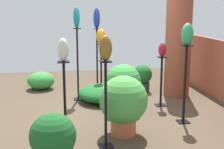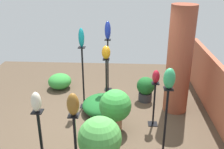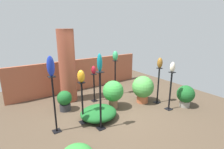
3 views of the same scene
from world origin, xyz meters
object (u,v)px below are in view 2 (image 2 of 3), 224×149
at_px(pedestal_cobalt, 108,67).
at_px(potted_plant_back_center, 146,88).
at_px(pedestal_ivory, 42,148).
at_px(art_vase_teal, 81,38).
at_px(potted_plant_mid_left, 100,140).
at_px(pedestal_teal, 83,80).
at_px(art_vase_ivory, 36,102).
at_px(potted_plant_walkway_edge, 115,107).
at_px(pedestal_amber, 106,83).
at_px(art_vase_cobalt, 108,30).
at_px(pedestal_jade, 165,125).
at_px(pedestal_ruby, 154,106).
at_px(art_vase_bronze, 73,104).
at_px(art_vase_jade, 169,78).
at_px(art_vase_ruby, 156,77).
at_px(brick_pillar, 179,61).
at_px(art_vase_amber, 106,52).

distance_m(pedestal_cobalt, potted_plant_back_center, 1.21).
bearing_deg(pedestal_cobalt, pedestal_ivory, -13.63).
distance_m(art_vase_teal, potted_plant_mid_left, 2.46).
relative_size(pedestal_teal, art_vase_ivory, 4.92).
xyz_separation_m(pedestal_teal, potted_plant_walkway_edge, (0.95, 0.81, -0.16)).
relative_size(pedestal_amber, pedestal_ivory, 0.95).
relative_size(pedestal_cobalt, art_vase_cobalt, 3.00).
distance_m(pedestal_ivory, potted_plant_mid_left, 0.94).
bearing_deg(art_vase_teal, pedestal_jade, 45.79).
bearing_deg(art_vase_teal, pedestal_cobalt, 152.28).
height_order(pedestal_ruby, potted_plant_walkway_edge, pedestal_ruby).
xyz_separation_m(art_vase_ivory, potted_plant_walkway_edge, (-1.41, 1.10, -0.85)).
bearing_deg(art_vase_ivory, pedestal_jade, 108.76).
xyz_separation_m(pedestal_ivory, art_vase_bronze, (0.08, 0.56, 0.85)).
xyz_separation_m(pedestal_amber, art_vase_jade, (1.93, 1.19, 0.99)).
xyz_separation_m(art_vase_ruby, art_vase_cobalt, (-1.70, -1.11, 0.56)).
xyz_separation_m(pedestal_cobalt, art_vase_jade, (2.67, 1.20, 0.85)).
bearing_deg(art_vase_teal, brick_pillar, 89.99).
height_order(pedestal_cobalt, art_vase_ivory, art_vase_ivory).
relative_size(art_vase_amber, potted_plant_walkway_edge, 0.36).
xyz_separation_m(brick_pillar, pedestal_ruby, (0.71, -0.59, -0.80)).
bearing_deg(art_vase_bronze, pedestal_ruby, 141.97).
relative_size(pedestal_teal, potted_plant_back_center, 2.37).
xyz_separation_m(pedestal_ivory, art_vase_ivory, (-0.00, 0.00, 0.83)).
distance_m(pedestal_jade, potted_plant_back_center, 2.11).
bearing_deg(art_vase_bronze, potted_plant_walkway_edge, 160.12).
bearing_deg(art_vase_bronze, art_vase_cobalt, 175.77).
relative_size(pedestal_amber, art_vase_bronze, 3.38).
bearing_deg(potted_plant_back_center, pedestal_ivory, -33.26).
height_order(pedestal_ivory, pedestal_ruby, pedestal_ivory).
relative_size(pedestal_teal, art_vase_cobalt, 3.16).
relative_size(art_vase_jade, potted_plant_back_center, 0.56).
bearing_deg(pedestal_ivory, art_vase_ivory, 153.43).
bearing_deg(art_vase_bronze, brick_pillar, 141.44).
bearing_deg(pedestal_amber, pedestal_jade, 31.72).
distance_m(art_vase_teal, potted_plant_back_center, 2.11).
distance_m(potted_plant_back_center, potted_plant_walkway_edge, 1.55).
bearing_deg(art_vase_ruby, art_vase_jade, 5.78).
distance_m(art_vase_amber, art_vase_jade, 2.28).
relative_size(pedestal_teal, art_vase_ruby, 5.44).
xyz_separation_m(pedestal_ruby, potted_plant_mid_left, (1.35, -1.03, 0.07)).
height_order(pedestal_jade, art_vase_ruby, pedestal_jade).
relative_size(pedestal_jade, art_vase_teal, 3.05).
relative_size(art_vase_ruby, art_vase_bronze, 0.81).
bearing_deg(potted_plant_back_center, pedestal_ruby, 5.30).
xyz_separation_m(pedestal_jade, pedestal_ruby, (-0.97, -0.10, -0.16)).
height_order(brick_pillar, pedestal_cobalt, brick_pillar).
relative_size(art_vase_ivory, potted_plant_walkway_edge, 0.34).
height_order(pedestal_jade, pedestal_ruby, pedestal_jade).
xyz_separation_m(art_vase_amber, art_vase_cobalt, (-0.74, -0.01, 0.36)).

